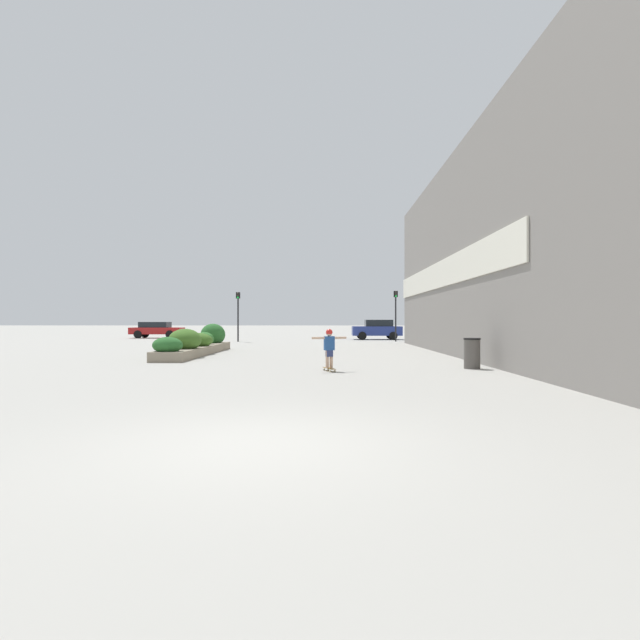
% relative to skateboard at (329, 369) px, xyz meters
% --- Properties ---
extents(ground_plane, '(300.00, 300.00, 0.00)m').
position_rel_skateboard_xyz_m(ground_plane, '(-0.94, -8.63, -0.07)').
color(ground_plane, '#A3A099').
extents(building_wall_right, '(0.67, 32.49, 8.46)m').
position_rel_skateboard_xyz_m(building_wall_right, '(5.45, 2.48, 4.15)').
color(building_wall_right, gray).
rests_on(building_wall_right, ground_plane).
extents(planter_box, '(1.35, 8.86, 1.33)m').
position_rel_skateboard_xyz_m(planter_box, '(-5.78, 7.25, 0.40)').
color(planter_box, gray).
rests_on(planter_box, ground_plane).
extents(skateboard, '(0.41, 0.77, 0.09)m').
position_rel_skateboard_xyz_m(skateboard, '(0.00, 0.00, 0.00)').
color(skateboard, olive).
rests_on(skateboard, ground_plane).
extents(skateboarder, '(1.03, 0.42, 1.15)m').
position_rel_skateboard_xyz_m(skateboarder, '(-0.00, -0.00, 0.72)').
color(skateboarder, tan).
rests_on(skateboarder, skateboard).
extents(trash_bin, '(0.52, 0.52, 0.95)m').
position_rel_skateboard_xyz_m(trash_bin, '(4.42, 0.82, 0.40)').
color(trash_bin, '#514C47').
rests_on(trash_bin, ground_plane).
extents(car_leftmost, '(3.84, 2.00, 1.55)m').
position_rel_skateboard_xyz_m(car_leftmost, '(3.95, 24.72, 0.74)').
color(car_leftmost, navy).
rests_on(car_leftmost, ground_plane).
extents(car_center_left, '(4.55, 1.89, 1.34)m').
position_rel_skateboard_xyz_m(car_center_left, '(13.15, 28.52, 0.65)').
color(car_center_left, '#BCBCC1').
rests_on(car_center_left, ground_plane).
extents(car_center_right, '(4.33, 1.85, 1.38)m').
position_rel_skateboard_xyz_m(car_center_right, '(-14.57, 27.79, 0.67)').
color(car_center_right, maroon).
rests_on(car_center_right, ground_plane).
extents(traffic_light_left, '(0.28, 0.30, 3.51)m').
position_rel_skateboard_xyz_m(traffic_light_left, '(-6.32, 20.58, 2.32)').
color(traffic_light_left, black).
rests_on(traffic_light_left, ground_plane).
extents(traffic_light_right, '(0.28, 0.30, 3.61)m').
position_rel_skateboard_xyz_m(traffic_light_right, '(4.90, 21.00, 2.38)').
color(traffic_light_right, black).
rests_on(traffic_light_right, ground_plane).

